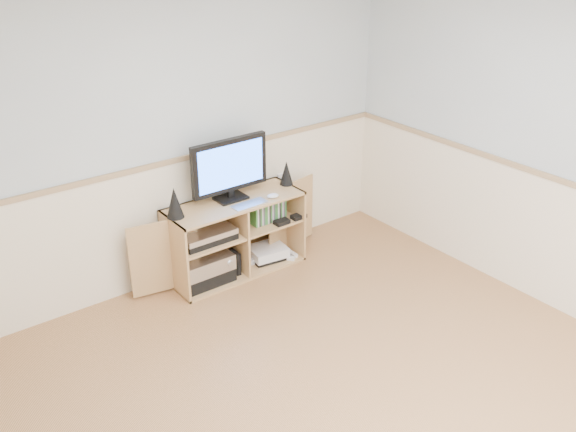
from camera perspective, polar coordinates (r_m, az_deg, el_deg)
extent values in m
cube|color=tan|center=(4.11, 7.43, -17.82)|extent=(4.00, 4.50, 0.02)
cube|color=silver|center=(5.06, -9.88, 7.52)|extent=(4.00, 0.02, 2.50)
cube|color=#F4E4C8|center=(5.33, -9.19, -0.20)|extent=(4.00, 0.01, 1.00)
cube|color=tan|center=(5.12, -9.56, 5.01)|extent=(4.00, 0.02, 0.04)
cube|color=tan|center=(5.52, -4.57, -4.71)|extent=(1.16, 0.44, 0.02)
cube|color=tan|center=(5.23, -4.81, 1.24)|extent=(1.16, 0.44, 0.02)
cube|color=tan|center=(5.13, -10.05, -3.60)|extent=(0.02, 0.44, 0.65)
cube|color=tan|center=(5.66, 0.17, -0.20)|extent=(0.02, 0.44, 0.65)
cube|color=tan|center=(5.53, -5.86, -1.02)|extent=(1.16, 0.02, 0.65)
cube|color=tan|center=(5.37, -4.68, -1.82)|extent=(0.02, 0.42, 0.61)
cube|color=tan|center=(5.21, -7.38, -2.18)|extent=(0.55, 0.40, 0.02)
cube|color=tan|center=(5.49, -2.16, -0.46)|extent=(0.55, 0.40, 0.02)
cube|color=tan|center=(5.15, -10.92, -3.53)|extent=(0.56, 0.12, 0.61)
cube|color=tan|center=(5.73, 0.28, 0.15)|extent=(0.56, 0.12, 0.61)
cube|color=black|center=(5.26, -5.11, 1.61)|extent=(0.25, 0.18, 0.02)
cube|color=black|center=(5.24, -5.13, 2.01)|extent=(0.05, 0.04, 0.06)
cube|color=black|center=(5.15, -5.23, 4.53)|extent=(0.68, 0.05, 0.43)
cube|color=blue|center=(5.13, -5.07, 4.44)|extent=(0.60, 0.01, 0.36)
cone|color=black|center=(4.96, -10.05, 1.18)|extent=(0.13, 0.13, 0.25)
cone|color=black|center=(5.49, -0.14, 3.85)|extent=(0.11, 0.11, 0.21)
cube|color=silver|center=(5.14, -3.43, 1.04)|extent=(0.30, 0.13, 0.01)
ellipsoid|color=white|center=(5.26, -1.35, 1.80)|extent=(0.11, 0.09, 0.04)
cube|color=black|center=(5.35, -7.57, -5.18)|extent=(0.45, 0.33, 0.11)
cube|color=silver|center=(5.29, -7.64, -4.07)|extent=(0.45, 0.33, 0.13)
cube|color=black|center=(5.20, -7.41, -1.83)|extent=(0.45, 0.31, 0.05)
cube|color=silver|center=(5.18, -7.44, -1.37)|extent=(0.45, 0.31, 0.05)
cube|color=black|center=(5.41, -4.77, -4.09)|extent=(0.04, 0.14, 0.20)
cube|color=white|center=(5.62, -3.11, -3.71)|extent=(0.23, 0.19, 0.05)
cube|color=black|center=(5.64, -1.82, -3.62)|extent=(0.33, 0.28, 0.03)
cube|color=white|center=(5.62, -1.83, -3.13)|extent=(0.34, 0.30, 0.08)
cube|color=white|center=(5.69, 0.29, -3.34)|extent=(0.04, 0.14, 0.03)
cube|color=white|center=(5.79, -0.83, -2.78)|extent=(0.09, 0.15, 0.03)
cube|color=#3F8C3F|center=(5.44, -1.88, 0.51)|extent=(0.31, 0.13, 0.19)
cube|color=white|center=(5.76, -0.47, 3.30)|extent=(0.12, 0.03, 0.12)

